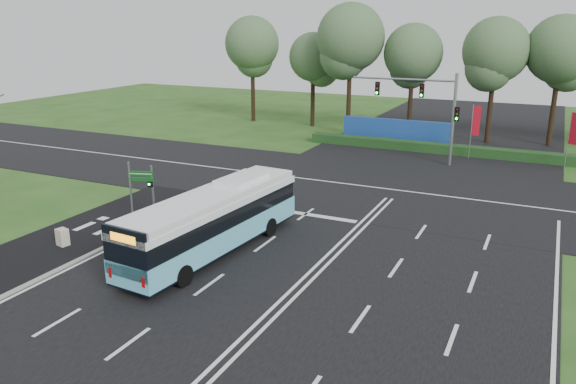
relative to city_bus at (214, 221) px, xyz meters
The scene contains 15 objects.
ground 5.59m from the city_bus, 21.26° to the left, with size 120.00×120.00×0.00m, color #244B19.
road_main 5.58m from the city_bus, 21.26° to the left, with size 20.00×120.00×0.04m, color black.
road_cross 14.89m from the city_bus, 70.33° to the left, with size 120.00×14.00×0.05m, color black.
bike_path 7.76m from the city_bus, behind, with size 5.00×18.00×0.06m, color black.
kerb_strip 5.46m from the city_bus, 168.28° to the right, with size 0.25×18.00×0.12m, color gray.
city_bus is the anchor object (origin of this frame).
pedestrian_signal 6.12m from the city_bus, 155.75° to the left, with size 0.26×0.40×3.10m.
street_sign 6.01m from the city_bus, 165.68° to the left, with size 1.32×0.49×3.52m.
utility_cabinet 7.69m from the city_bus, 160.81° to the right, with size 0.54×0.45×0.90m, color beige.
banner_flag_mid 26.69m from the city_bus, 72.03° to the left, with size 0.65×0.13×4.40m.
banner_flag_right 29.06m from the city_bus, 58.44° to the left, with size 0.61×0.31×4.42m.
traffic_light_gantry 23.23m from the city_bus, 76.97° to the left, with size 8.41×0.28×7.00m.
hedge 26.93m from the city_bus, 79.33° to the left, with size 22.00×1.20×0.80m, color black.
blue_hoarding 28.96m from the city_bus, 88.05° to the left, with size 10.00×0.30×2.20m, color #1B4596.
eucalyptus_row 34.56m from the city_bus, 78.07° to the left, with size 54.20×9.03×12.49m.
Camera 1 is at (8.83, -22.83, 10.48)m, focal length 35.00 mm.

